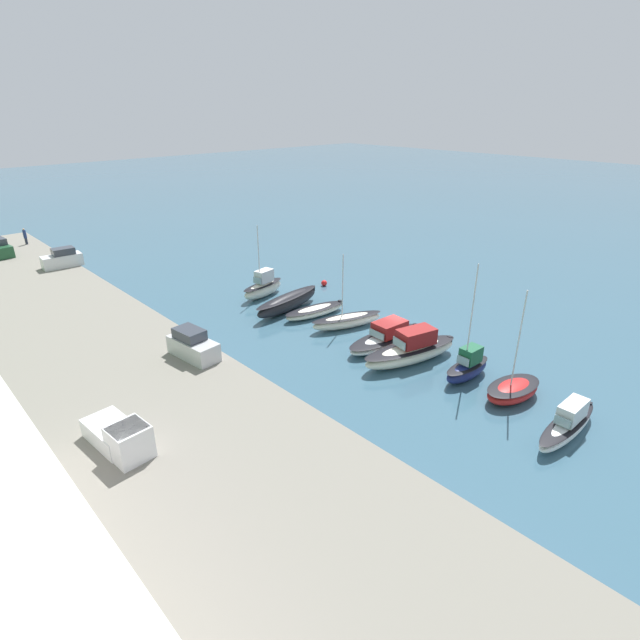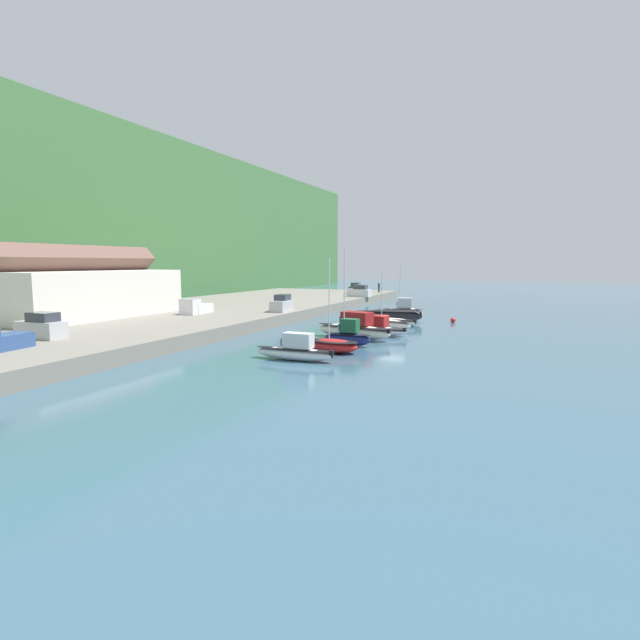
{
  "view_description": "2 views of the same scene",
  "coord_description": "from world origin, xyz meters",
  "px_view_note": "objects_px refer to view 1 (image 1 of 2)",
  "views": [
    {
      "loc": [
        -24.26,
        31.77,
        18.7
      ],
      "look_at": [
        3.79,
        5.59,
        1.94
      ],
      "focal_mm": 28.0,
      "sensor_mm": 36.0,
      "label": 1
    },
    {
      "loc": [
        -50.57,
        -13.19,
        7.57
      ],
      "look_at": [
        -0.04,
        8.23,
        1.24
      ],
      "focal_mm": 28.0,
      "sensor_mm": 36.0,
      "label": 2
    }
  ],
  "objects_px": {
    "moored_boat_3": "(412,350)",
    "parked_car_1": "(0,249)",
    "moored_boat_5": "(347,321)",
    "moored_boat_7": "(288,302)",
    "moored_boat_0": "(568,424)",
    "person_on_quay": "(25,236)",
    "moored_boat_2": "(468,367)",
    "moored_boat_4": "(387,337)",
    "parked_car_0": "(62,259)",
    "pickup_truck_0": "(121,437)",
    "parked_car_3": "(193,345)",
    "moored_boat_1": "(513,390)",
    "moored_boat_8": "(263,287)",
    "moored_boat_6": "(315,311)",
    "mooring_buoy_0": "(324,283)"
  },
  "relations": [
    {
      "from": "moored_boat_7",
      "to": "parked_car_3",
      "type": "distance_m",
      "value": 13.77
    },
    {
      "from": "person_on_quay",
      "to": "mooring_buoy_0",
      "type": "bearing_deg",
      "value": -150.72
    },
    {
      "from": "moored_boat_0",
      "to": "parked_car_0",
      "type": "bearing_deg",
      "value": 13.89
    },
    {
      "from": "moored_boat_6",
      "to": "moored_boat_3",
      "type": "bearing_deg",
      "value": -175.48
    },
    {
      "from": "parked_car_1",
      "to": "mooring_buoy_0",
      "type": "distance_m",
      "value": 40.43
    },
    {
      "from": "pickup_truck_0",
      "to": "person_on_quay",
      "type": "xyz_separation_m",
      "value": [
        50.67,
        -8.5,
        0.28
      ]
    },
    {
      "from": "parked_car_1",
      "to": "parked_car_3",
      "type": "height_order",
      "value": "same"
    },
    {
      "from": "moored_boat_2",
      "to": "parked_car_1",
      "type": "relative_size",
      "value": 2.05
    },
    {
      "from": "moored_boat_7",
      "to": "parked_car_1",
      "type": "xyz_separation_m",
      "value": [
        35.17,
        16.61,
        1.4
      ]
    },
    {
      "from": "parked_car_0",
      "to": "pickup_truck_0",
      "type": "height_order",
      "value": "parked_car_0"
    },
    {
      "from": "moored_boat_5",
      "to": "moored_boat_7",
      "type": "height_order",
      "value": "moored_boat_5"
    },
    {
      "from": "moored_boat_2",
      "to": "moored_boat_4",
      "type": "bearing_deg",
      "value": 3.79
    },
    {
      "from": "moored_boat_0",
      "to": "moored_boat_5",
      "type": "bearing_deg",
      "value": -3.73
    },
    {
      "from": "moored_boat_7",
      "to": "mooring_buoy_0",
      "type": "relative_size",
      "value": 13.21
    },
    {
      "from": "moored_boat_5",
      "to": "moored_boat_7",
      "type": "relative_size",
      "value": 0.81
    },
    {
      "from": "moored_boat_8",
      "to": "pickup_truck_0",
      "type": "xyz_separation_m",
      "value": [
        -16.4,
        21.88,
        1.12
      ]
    },
    {
      "from": "moored_boat_5",
      "to": "moored_boat_6",
      "type": "xyz_separation_m",
      "value": [
        3.95,
        0.3,
        -0.17
      ]
    },
    {
      "from": "parked_car_1",
      "to": "pickup_truck_0",
      "type": "height_order",
      "value": "parked_car_1"
    },
    {
      "from": "moored_boat_2",
      "to": "person_on_quay",
      "type": "xyz_separation_m",
      "value": [
        58.11,
        14.04,
        1.52
      ]
    },
    {
      "from": "moored_boat_8",
      "to": "parked_car_1",
      "type": "bearing_deg",
      "value": 18.51
    },
    {
      "from": "moored_boat_5",
      "to": "moored_boat_7",
      "type": "bearing_deg",
      "value": 30.61
    },
    {
      "from": "moored_boat_6",
      "to": "parked_car_0",
      "type": "height_order",
      "value": "parked_car_0"
    },
    {
      "from": "moored_boat_0",
      "to": "person_on_quay",
      "type": "bearing_deg",
      "value": 11.44
    },
    {
      "from": "moored_boat_3",
      "to": "moored_boat_8",
      "type": "height_order",
      "value": "moored_boat_8"
    },
    {
      "from": "moored_boat_2",
      "to": "moored_boat_6",
      "type": "height_order",
      "value": "moored_boat_2"
    },
    {
      "from": "moored_boat_0",
      "to": "moored_boat_7",
      "type": "height_order",
      "value": "moored_boat_0"
    },
    {
      "from": "moored_boat_1",
      "to": "moored_boat_7",
      "type": "distance_m",
      "value": 22.7
    },
    {
      "from": "person_on_quay",
      "to": "pickup_truck_0",
      "type": "bearing_deg",
      "value": 170.48
    },
    {
      "from": "moored_boat_7",
      "to": "person_on_quay",
      "type": "xyz_separation_m",
      "value": [
        39.03,
        12.75,
        1.58
      ]
    },
    {
      "from": "moored_boat_0",
      "to": "moored_boat_1",
      "type": "relative_size",
      "value": 0.85
    },
    {
      "from": "moored_boat_7",
      "to": "moored_boat_1",
      "type": "bearing_deg",
      "value": 173.74
    },
    {
      "from": "moored_boat_1",
      "to": "pickup_truck_0",
      "type": "bearing_deg",
      "value": 72.02
    },
    {
      "from": "moored_boat_0",
      "to": "person_on_quay",
      "type": "xyz_separation_m",
      "value": [
        65.99,
        12.53,
        1.69
      ]
    },
    {
      "from": "moored_boat_7",
      "to": "mooring_buoy_0",
      "type": "xyz_separation_m",
      "value": [
        2.82,
        -7.56,
        -0.55
      ]
    },
    {
      "from": "moored_boat_6",
      "to": "moored_boat_7",
      "type": "distance_m",
      "value": 2.99
    },
    {
      "from": "moored_boat_0",
      "to": "parked_car_0",
      "type": "relative_size",
      "value": 1.58
    },
    {
      "from": "moored_boat_0",
      "to": "moored_boat_3",
      "type": "xyz_separation_m",
      "value": [
        12.28,
        -0.58,
        0.23
      ]
    },
    {
      "from": "moored_boat_2",
      "to": "moored_boat_8",
      "type": "relative_size",
      "value": 1.17
    },
    {
      "from": "pickup_truck_0",
      "to": "parked_car_0",
      "type": "bearing_deg",
      "value": -108.08
    },
    {
      "from": "moored_boat_3",
      "to": "parked_car_3",
      "type": "distance_m",
      "value": 16.66
    },
    {
      "from": "mooring_buoy_0",
      "to": "moored_boat_5",
      "type": "bearing_deg",
      "value": 146.94
    },
    {
      "from": "moored_boat_1",
      "to": "mooring_buoy_0",
      "type": "bearing_deg",
      "value": -5.78
    },
    {
      "from": "pickup_truck_0",
      "to": "mooring_buoy_0",
      "type": "xyz_separation_m",
      "value": [
        14.45,
        -28.81,
        -1.85
      ]
    },
    {
      "from": "moored_boat_3",
      "to": "moored_boat_5",
      "type": "relative_size",
      "value": 1.27
    },
    {
      "from": "parked_car_0",
      "to": "person_on_quay",
      "type": "xyz_separation_m",
      "value": [
        13.73,
        0.27,
        0.18
      ]
    },
    {
      "from": "moored_boat_4",
      "to": "moored_boat_8",
      "type": "xyz_separation_m",
      "value": [
        16.25,
        0.56,
        0.33
      ]
    },
    {
      "from": "moored_boat_3",
      "to": "parked_car_1",
      "type": "bearing_deg",
      "value": 32.94
    },
    {
      "from": "moored_boat_0",
      "to": "moored_boat_1",
      "type": "xyz_separation_m",
      "value": [
        4.29,
        -1.44,
        -0.13
      ]
    },
    {
      "from": "parked_car_1",
      "to": "parked_car_0",
      "type": "bearing_deg",
      "value": 107.75
    },
    {
      "from": "moored_boat_3",
      "to": "moored_boat_7",
      "type": "distance_m",
      "value": 14.68
    }
  ]
}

